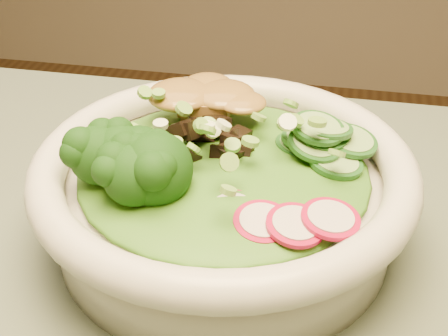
# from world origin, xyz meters

# --- Properties ---
(salad_bowl) EXTENTS (0.25, 0.25, 0.07)m
(salad_bowl) POSITION_xyz_m (0.18, 0.17, 0.79)
(salad_bowl) COLOR beige
(salad_bowl) RESTS_ON dining_table
(lettuce_bed) EXTENTS (0.19, 0.19, 0.02)m
(lettuce_bed) POSITION_xyz_m (0.18, 0.17, 0.81)
(lettuce_bed) COLOR #266715
(lettuce_bed) RESTS_ON salad_bowl
(broccoli_florets) EXTENTS (0.09, 0.09, 0.04)m
(broccoli_florets) POSITION_xyz_m (0.13, 0.14, 0.82)
(broccoli_florets) COLOR black
(broccoli_florets) RESTS_ON salad_bowl
(radish_slices) EXTENTS (0.11, 0.07, 0.02)m
(radish_slices) POSITION_xyz_m (0.21, 0.12, 0.81)
(radish_slices) COLOR #A20C33
(radish_slices) RESTS_ON salad_bowl
(cucumber_slices) EXTENTS (0.08, 0.08, 0.03)m
(cucumber_slices) POSITION_xyz_m (0.23, 0.20, 0.82)
(cucumber_slices) COLOR #9CCC71
(cucumber_slices) RESTS_ON salad_bowl
(mushroom_heap) EXTENTS (0.08, 0.08, 0.04)m
(mushroom_heap) POSITION_xyz_m (0.17, 0.18, 0.82)
(mushroom_heap) COLOR black
(mushroom_heap) RESTS_ON salad_bowl
(tofu_cubes) EXTENTS (0.10, 0.08, 0.03)m
(tofu_cubes) POSITION_xyz_m (0.15, 0.22, 0.82)
(tofu_cubes) COLOR olive
(tofu_cubes) RESTS_ON salad_bowl
(peanut_sauce) EXTENTS (0.06, 0.05, 0.01)m
(peanut_sauce) POSITION_xyz_m (0.15, 0.22, 0.83)
(peanut_sauce) COLOR brown
(peanut_sauce) RESTS_ON tofu_cubes
(scallion_garnish) EXTENTS (0.18, 0.18, 0.02)m
(scallion_garnish) POSITION_xyz_m (0.18, 0.17, 0.83)
(scallion_garnish) COLOR #6EA53A
(scallion_garnish) RESTS_ON salad_bowl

